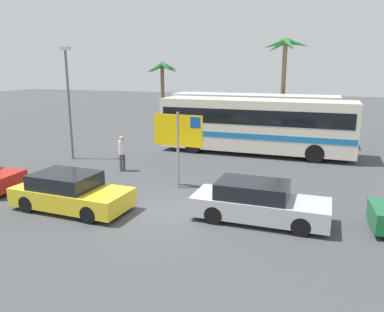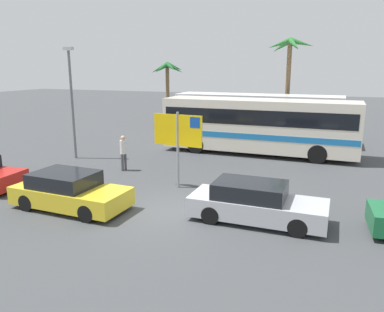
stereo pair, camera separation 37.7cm
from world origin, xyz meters
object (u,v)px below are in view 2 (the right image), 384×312
Objects in this scene: ferry_sign at (179,133)px; car_yellow at (69,191)px; car_silver at (255,203)px; pedestrian_near_sign at (123,150)px; bus_front_coach at (258,124)px; bus_rear_coach at (257,115)px.

ferry_sign is 0.75× the size of car_yellow.
car_silver is 8.36m from pedestrian_near_sign.
bus_front_coach is 1.00× the size of bus_rear_coach.
bus_rear_coach is 2.59× the size of car_yellow.
ferry_sign reaches higher than pedestrian_near_sign.
bus_rear_coach is (-0.90, 3.85, 0.00)m from bus_front_coach.
bus_rear_coach reaches higher than pedestrian_near_sign.
pedestrian_near_sign is (-7.36, 3.93, 0.40)m from car_silver.
car_yellow is at bearing -169.38° from car_silver.
bus_front_coach is 3.45× the size of ferry_sign.
ferry_sign reaches higher than bus_front_coach.
bus_front_coach is at bearing 81.74° from ferry_sign.
ferry_sign is at bearing -94.30° from bus_rear_coach.
car_silver is at bearing -78.18° from bus_rear_coach.
bus_rear_coach reaches higher than car_yellow.
car_yellow is 5.26m from pedestrian_near_sign.
car_silver is (2.90, -13.85, -1.15)m from bus_rear_coach.
bus_front_coach reaches higher than pedestrian_near_sign.
ferry_sign is at bearing 55.14° from car_yellow.
pedestrian_near_sign is at bearing 161.93° from ferry_sign.
car_silver is 2.54× the size of pedestrian_near_sign.
car_yellow is (-2.72, -3.65, -1.69)m from ferry_sign.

